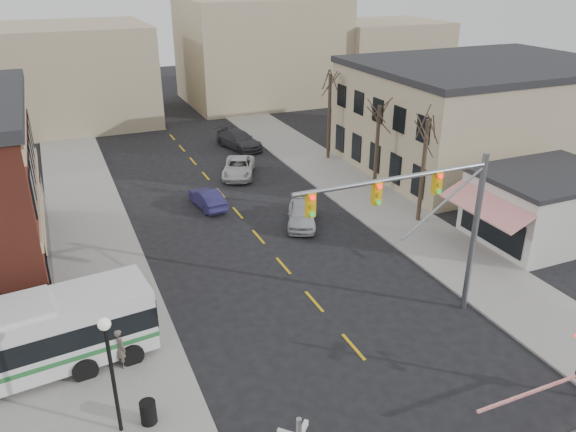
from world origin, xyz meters
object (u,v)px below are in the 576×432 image
at_px(car_b, 207,199).
at_px(pedestrian_far, 95,316).
at_px(street_lamp, 109,354).
at_px(traffic_signal_mast, 431,211).
at_px(pedestrian_near, 120,347).
at_px(car_d, 239,140).
at_px(car_c, 239,168).
at_px(trash_bin, 148,412).
at_px(car_a, 302,214).

xyz_separation_m(car_b, pedestrian_far, (-8.70, -12.11, 0.21)).
height_order(street_lamp, car_b, street_lamp).
distance_m(traffic_signal_mast, street_lamp, 14.35).
height_order(car_b, pedestrian_far, pedestrian_far).
height_order(street_lamp, pedestrian_near, street_lamp).
relative_size(street_lamp, car_d, 0.88).
bearing_deg(car_d, car_c, -124.21).
height_order(car_c, car_d, car_d).
height_order(trash_bin, car_d, car_d).
distance_m(car_c, pedestrian_near, 23.67).
bearing_deg(pedestrian_far, traffic_signal_mast, -43.98).
relative_size(traffic_signal_mast, car_d, 1.73).
distance_m(car_c, car_d, 7.47).
xyz_separation_m(traffic_signal_mast, car_c, (-1.44, 22.41, -5.01)).
height_order(street_lamp, trash_bin, street_lamp).
bearing_deg(pedestrian_far, trash_bin, -104.70).
bearing_deg(car_c, traffic_signal_mast, -62.36).
bearing_deg(street_lamp, pedestrian_far, 90.95).
bearing_deg(traffic_signal_mast, car_b, 107.74).
bearing_deg(car_d, trash_bin, -129.63).
bearing_deg(car_c, street_lamp, -93.85).
height_order(car_b, car_c, car_c).
bearing_deg(car_c, pedestrian_near, -96.68).
distance_m(car_a, pedestrian_near, 16.25).
bearing_deg(car_d, pedestrian_near, -133.12).
xyz_separation_m(car_d, pedestrian_near, (-14.49, -27.42, 0.26)).
relative_size(street_lamp, pedestrian_far, 3.21).
relative_size(traffic_signal_mast, street_lamp, 1.96).
distance_m(traffic_signal_mast, car_a, 13.00).
xyz_separation_m(car_c, car_d, (2.42, 7.06, 0.09)).
bearing_deg(car_c, pedestrian_far, -102.45).
xyz_separation_m(car_c, pedestrian_near, (-12.06, -20.36, 0.35)).
xyz_separation_m(traffic_signal_mast, car_d, (0.99, 29.47, -4.92)).
relative_size(trash_bin, car_d, 0.17).
bearing_deg(street_lamp, trash_bin, -1.20).
bearing_deg(street_lamp, traffic_signal_mast, 6.40).
height_order(trash_bin, car_a, car_a).
height_order(street_lamp, car_d, street_lamp).
distance_m(car_d, pedestrian_near, 31.01).
relative_size(traffic_signal_mast, car_c, 1.88).
bearing_deg(pedestrian_near, car_b, -43.49).
distance_m(trash_bin, car_a, 18.42).
relative_size(traffic_signal_mast, pedestrian_far, 6.29).
bearing_deg(car_d, traffic_signal_mast, -107.19).
relative_size(car_a, pedestrian_far, 2.96).
height_order(traffic_signal_mast, pedestrian_near, traffic_signal_mast).
bearing_deg(car_b, car_a, 126.40).
height_order(car_a, car_b, car_a).
bearing_deg(street_lamp, pedestrian_near, 80.70).
xyz_separation_m(traffic_signal_mast, pedestrian_far, (-14.21, 5.10, -4.84)).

